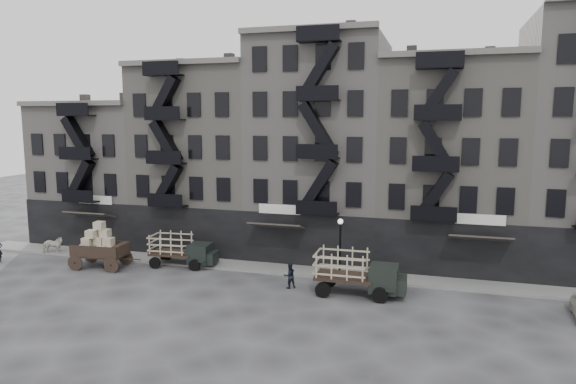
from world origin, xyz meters
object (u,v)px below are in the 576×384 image
(horse, at_px, (52,246))
(stake_truck_east, at_px, (357,270))
(pedestrian_mid, at_px, (289,276))
(wagon, at_px, (99,242))
(stake_truck_west, at_px, (181,248))

(horse, bearing_deg, stake_truck_east, -115.03)
(stake_truck_east, xyz_separation_m, pedestrian_mid, (-4.42, 0.07, -0.76))
(horse, distance_m, pedestrian_mid, 20.88)
(wagon, distance_m, stake_truck_east, 19.25)
(horse, relative_size, stake_truck_west, 0.35)
(pedestrian_mid, bearing_deg, horse, -46.08)
(pedestrian_mid, bearing_deg, stake_truck_east, 139.94)
(wagon, bearing_deg, horse, 156.65)
(pedestrian_mid, bearing_deg, wagon, -41.20)
(wagon, relative_size, stake_truck_east, 0.75)
(pedestrian_mid, bearing_deg, stake_truck_west, -54.68)
(horse, bearing_deg, wagon, -127.75)
(wagon, xyz_separation_m, pedestrian_mid, (14.82, -0.54, -1.11))
(horse, xyz_separation_m, stake_truck_east, (25.15, -2.60, 0.84))
(horse, height_order, pedestrian_mid, pedestrian_mid)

